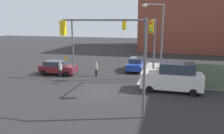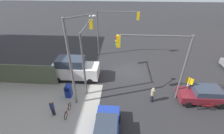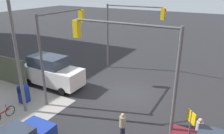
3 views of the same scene
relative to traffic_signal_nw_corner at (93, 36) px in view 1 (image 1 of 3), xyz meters
name	(u,v)px [view 1 (image 1 of 3)]	position (x,y,z in m)	size (l,w,h in m)	color
ground_plane	(99,91)	(2.10, -4.50, -4.67)	(120.00, 120.00, 0.00)	#28282B
sidewalk_corner	(193,74)	(11.10, 4.50, -4.67)	(12.00, 12.00, 0.01)	#9E9B93
building_warehouse_north	(219,11)	(18.02, 29.50, 3.51)	(32.00, 18.00, 16.36)	brown
traffic_signal_nw_corner	(93,36)	(0.00, 0.00, 0.00)	(6.21, 0.36, 6.50)	#59595B
traffic_signal_se_corner	(110,47)	(4.34, -9.00, -0.02)	(5.88, 0.36, 6.50)	#59595B
traffic_signal_ne_corner	(153,39)	(6.60, -1.91, -0.07)	(0.36, 5.07, 6.50)	#59595B
street_lamp_corner	(159,36)	(7.03, 1.05, 0.03)	(2.16, 1.89, 8.00)	slate
warning_sign_two_way	(66,62)	(-3.30, -0.07, -3.04)	(0.48, 0.48, 2.40)	#4C4C4C
mailbox_blue	(170,74)	(8.30, 0.50, -3.91)	(0.56, 0.64, 1.43)	navy
coupe_maroon	(57,67)	(-4.65, 0.38, -3.83)	(4.29, 2.02, 1.62)	maroon
coupe_blue	(136,64)	(4.08, 4.78, -3.83)	(2.02, 4.28, 1.62)	#1E389E
van_white_delivery	(172,77)	(8.51, -2.70, -3.39)	(5.40, 2.32, 2.62)	white
pedestrian_crossing	(175,69)	(8.90, 2.90, -3.86)	(0.36, 0.36, 1.57)	navy
pedestrian_waiting	(60,69)	(-3.70, -0.70, -3.77)	(0.36, 0.36, 1.73)	#B2B2B7
pedestrian_walking_north	(96,69)	(0.10, 0.70, -3.82)	(0.36, 0.36, 1.65)	#9E937A
bicycle_leaning_on_fence	(164,73)	(7.70, 2.70, -4.33)	(0.05, 1.75, 0.97)	black
bicycle_at_crosswalk	(62,69)	(-4.70, 1.50, -4.33)	(1.75, 0.05, 0.97)	black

